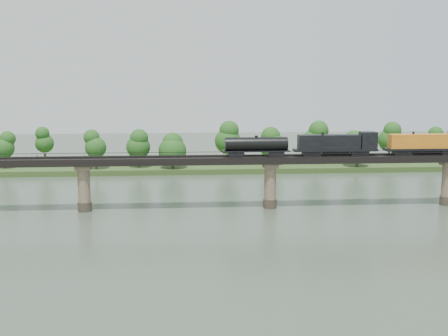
{
  "coord_description": "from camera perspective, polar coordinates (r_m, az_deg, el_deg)",
  "views": [
    {
      "loc": [
        -18.87,
        -89.02,
        28.34
      ],
      "look_at": [
        -10.1,
        30.0,
        9.0
      ],
      "focal_mm": 45.0,
      "sensor_mm": 36.0,
      "label": 1
    }
  ],
  "objects": [
    {
      "name": "ground",
      "position": [
        95.31,
        7.48,
        -8.17
      ],
      "size": [
        400.0,
        400.0,
        0.0
      ],
      "primitive_type": "plane",
      "color": "#364436",
      "rests_on": "ground"
    },
    {
      "name": "far_bank",
      "position": [
        177.19,
        1.95,
        0.26
      ],
      "size": [
        300.0,
        24.0,
        1.6
      ],
      "primitive_type": "cube",
      "color": "#2D461C",
      "rests_on": "ground"
    },
    {
      "name": "bridge",
      "position": [
        122.66,
        4.71,
        -1.58
      ],
      "size": [
        236.0,
        30.0,
        11.5
      ],
      "color": "#473A2D",
      "rests_on": "ground"
    },
    {
      "name": "bridge_superstructure",
      "position": [
        121.63,
        4.75,
        1.35
      ],
      "size": [
        220.0,
        4.9,
        0.75
      ],
      "color": "black",
      "rests_on": "bridge"
    },
    {
      "name": "far_treeline",
      "position": [
        170.99,
        -0.61,
        2.65
      ],
      "size": [
        289.06,
        17.54,
        13.6
      ],
      "color": "#382619",
      "rests_on": "far_bank"
    },
    {
      "name": "freight_train",
      "position": [
        128.67,
        17.12,
        2.37
      ],
      "size": [
        74.16,
        2.89,
        5.1
      ],
      "color": "black",
      "rests_on": "bridge"
    }
  ]
}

